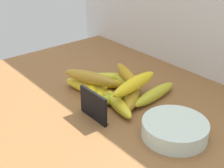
% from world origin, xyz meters
% --- Properties ---
extents(counter_top, '(1.10, 0.76, 0.03)m').
position_xyz_m(counter_top, '(0.00, 0.00, 0.01)').
color(counter_top, brown).
rests_on(counter_top, ground).
extents(chalkboard_sign, '(0.11, 0.02, 0.08)m').
position_xyz_m(chalkboard_sign, '(0.03, -0.08, 0.07)').
color(chalkboard_sign, black).
rests_on(chalkboard_sign, counter_top).
extents(fruit_bowl, '(0.17, 0.17, 0.04)m').
position_xyz_m(fruit_bowl, '(0.22, 0.03, 0.05)').
color(fruit_bowl, silver).
rests_on(fruit_bowl, counter_top).
extents(banana_0, '(0.06, 0.16, 0.04)m').
position_xyz_m(banana_0, '(0.00, 0.04, 0.05)').
color(banana_0, '#A6BC26').
rests_on(banana_0, counter_top).
extents(banana_1, '(0.14, 0.14, 0.03)m').
position_xyz_m(banana_1, '(-0.07, 0.02, 0.05)').
color(banana_1, yellow).
rests_on(banana_1, counter_top).
extents(banana_2, '(0.14, 0.16, 0.04)m').
position_xyz_m(banana_2, '(0.03, 0.06, 0.05)').
color(banana_2, '#AD8722').
rests_on(banana_2, counter_top).
extents(banana_3, '(0.16, 0.16, 0.03)m').
position_xyz_m(banana_3, '(-0.11, 0.11, 0.05)').
color(banana_3, gold).
rests_on(banana_3, counter_top).
extents(banana_4, '(0.17, 0.08, 0.04)m').
position_xyz_m(banana_4, '(0.03, 0.01, 0.05)').
color(banana_4, yellow).
rests_on(banana_4, counter_top).
extents(banana_5, '(0.16, 0.18, 0.03)m').
position_xyz_m(banana_5, '(-0.11, 0.04, 0.05)').
color(banana_5, gold).
rests_on(banana_5, counter_top).
extents(banana_6, '(0.18, 0.15, 0.04)m').
position_xyz_m(banana_6, '(-0.07, -0.01, 0.05)').
color(banana_6, yellow).
rests_on(banana_6, counter_top).
extents(banana_7, '(0.06, 0.20, 0.04)m').
position_xyz_m(banana_7, '(0.06, 0.13, 0.05)').
color(banana_7, gold).
rests_on(banana_7, counter_top).
extents(banana_8, '(0.18, 0.07, 0.04)m').
position_xyz_m(banana_8, '(-0.11, -0.01, 0.05)').
color(banana_8, yellow).
rests_on(banana_8, counter_top).
extents(banana_9, '(0.16, 0.07, 0.04)m').
position_xyz_m(banana_9, '(-0.04, 0.10, 0.05)').
color(banana_9, gold).
rests_on(banana_9, counter_top).
extents(banana_10, '(0.19, 0.11, 0.03)m').
position_xyz_m(banana_10, '(-0.03, 0.10, 0.08)').
color(banana_10, '#BB8719').
rests_on(banana_10, banana_9).
extents(banana_11, '(0.07, 0.20, 0.04)m').
position_xyz_m(banana_11, '(0.03, 0.07, 0.09)').
color(banana_11, yellow).
rests_on(banana_11, banana_2).
extents(banana_12, '(0.19, 0.11, 0.04)m').
position_xyz_m(banana_12, '(-0.10, -0.00, 0.09)').
color(banana_12, '#AE8327').
rests_on(banana_12, banana_8).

